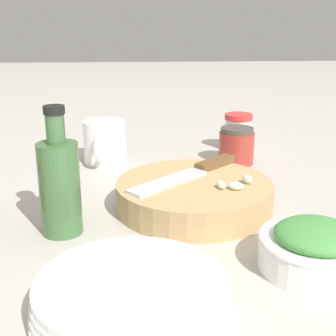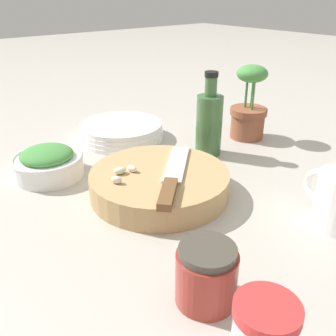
{
  "view_description": "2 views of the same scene",
  "coord_description": "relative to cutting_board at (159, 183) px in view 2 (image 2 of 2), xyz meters",
  "views": [
    {
      "loc": [
        -0.71,
        0.05,
        0.3
      ],
      "look_at": [
        0.01,
        0.0,
        0.06
      ],
      "focal_mm": 50.0,
      "sensor_mm": 36.0,
      "label": 1
    },
    {
      "loc": [
        0.46,
        -0.4,
        0.34
      ],
      "look_at": [
        0.01,
        -0.04,
        0.06
      ],
      "focal_mm": 40.0,
      "sensor_mm": 36.0,
      "label": 2
    }
  ],
  "objects": [
    {
      "name": "ground_plane",
      "position": [
        0.01,
        0.04,
        -0.02
      ],
      "size": [
        5.0,
        5.0,
        0.0
      ],
      "primitive_type": "plane",
      "color": "#B2ADA3"
    },
    {
      "name": "oil_bottle",
      "position": [
        -0.08,
        0.2,
        0.05
      ],
      "size": [
        0.06,
        0.06,
        0.18
      ],
      "color": "#3D6638",
      "rests_on": "ground_plane"
    },
    {
      "name": "herb_bowl",
      "position": [
        -0.2,
        -0.13,
        0.01
      ],
      "size": [
        0.14,
        0.14,
        0.06
      ],
      "color": "white",
      "rests_on": "ground_plane"
    },
    {
      "name": "garlic_cloves",
      "position": [
        -0.03,
        -0.06,
        0.03
      ],
      "size": [
        0.05,
        0.06,
        0.01
      ],
      "color": "silver",
      "rests_on": "cutting_board"
    },
    {
      "name": "potted_herb",
      "position": [
        -0.09,
        0.35,
        0.05
      ],
      "size": [
        0.09,
        0.09,
        0.18
      ],
      "color": "#935138",
      "rests_on": "ground_plane"
    },
    {
      "name": "plate_stack",
      "position": [
        -0.28,
        0.1,
        -0.0
      ],
      "size": [
        0.21,
        0.21,
        0.04
      ],
      "color": "white",
      "rests_on": "ground_plane"
    },
    {
      "name": "cutting_board",
      "position": [
        0.0,
        0.0,
        0.0
      ],
      "size": [
        0.25,
        0.25,
        0.04
      ],
      "color": "tan",
      "rests_on": "ground_plane"
    },
    {
      "name": "honey_jar",
      "position": [
        0.24,
        -0.12,
        0.02
      ],
      "size": [
        0.07,
        0.07,
        0.08
      ],
      "color": "#9E3328",
      "rests_on": "ground_plane"
    },
    {
      "name": "chef_knife",
      "position": [
        0.04,
        0.0,
        0.03
      ],
      "size": [
        0.18,
        0.19,
        0.01
      ],
      "rotation": [
        0.0,
        0.0,
        0.75
      ],
      "color": "brown",
      "rests_on": "cutting_board"
    }
  ]
}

